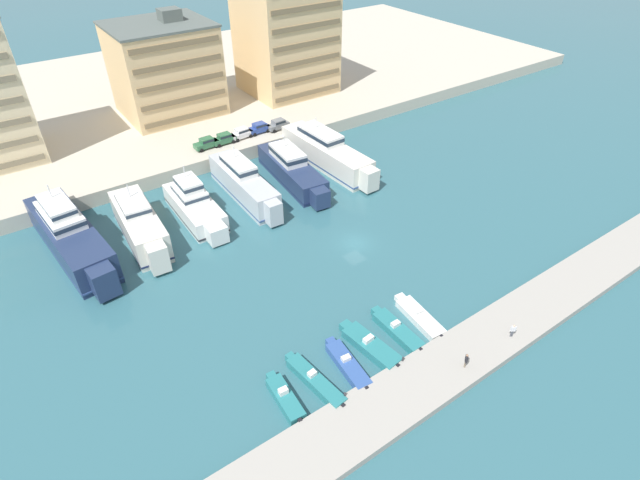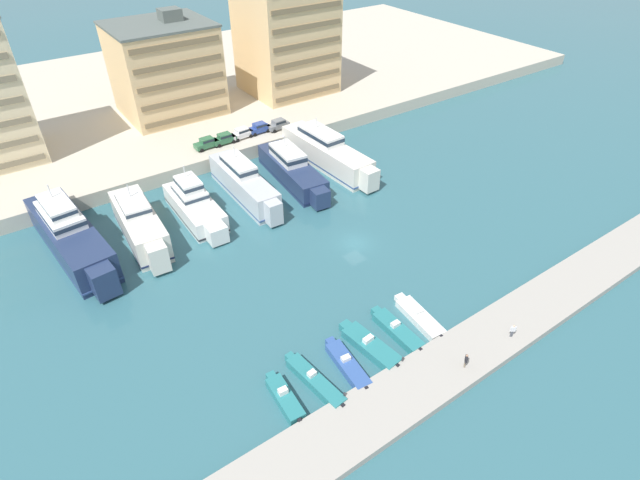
{
  "view_description": "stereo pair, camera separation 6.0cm",
  "coord_description": "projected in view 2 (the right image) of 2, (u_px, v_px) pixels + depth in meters",
  "views": [
    {
      "loc": [
        -34.36,
        -40.83,
        40.56
      ],
      "look_at": [
        -5.36,
        0.59,
        2.5
      ],
      "focal_mm": 28.0,
      "sensor_mm": 36.0,
      "label": 1
    },
    {
      "loc": [
        -34.31,
        -40.86,
        40.56
      ],
      "look_at": [
        -5.36,
        0.59,
        2.5
      ],
      "focal_mm": 28.0,
      "sensor_mm": 36.0,
      "label": 2
    }
  ],
  "objects": [
    {
      "name": "ground_plane",
      "position": [
        355.0,
        243.0,
        66.86
      ],
      "size": [
        400.0,
        400.0,
        0.0
      ],
      "primitive_type": "plane",
      "color": "#336670"
    },
    {
      "name": "quay_promenade",
      "position": [
        173.0,
        92.0,
        108.11
      ],
      "size": [
        180.0,
        70.0,
        2.35
      ],
      "primitive_type": "cube",
      "color": "beige",
      "rests_on": "ground"
    },
    {
      "name": "pier_dock",
      "position": [
        483.0,
        343.0,
        52.39
      ],
      "size": [
        120.0,
        6.12,
        0.86
      ],
      "primitive_type": "cube",
      "color": "#A8A399",
      "rests_on": "ground"
    },
    {
      "name": "yacht_navy_far_left",
      "position": [
        71.0,
        236.0,
        63.59
      ],
      "size": [
        6.95,
        23.17,
        8.96
      ],
      "color": "navy",
      "rests_on": "ground"
    },
    {
      "name": "yacht_ivory_left",
      "position": [
        140.0,
        225.0,
        66.1
      ],
      "size": [
        5.14,
        17.42,
        7.41
      ],
      "color": "silver",
      "rests_on": "ground"
    },
    {
      "name": "yacht_white_mid_left",
      "position": [
        195.0,
        205.0,
        70.74
      ],
      "size": [
        4.91,
        16.11,
        7.41
      ],
      "color": "white",
      "rests_on": "ground"
    },
    {
      "name": "yacht_silver_center_left",
      "position": [
        244.0,
        183.0,
        74.87
      ],
      "size": [
        4.21,
        19.35,
        7.41
      ],
      "color": "silver",
      "rests_on": "ground"
    },
    {
      "name": "yacht_navy_center",
      "position": [
        292.0,
        170.0,
        78.98
      ],
      "size": [
        6.06,
        19.65,
        6.74
      ],
      "color": "navy",
      "rests_on": "ground"
    },
    {
      "name": "yacht_ivory_center_right",
      "position": [
        327.0,
        152.0,
        82.93
      ],
      "size": [
        5.25,
        22.79,
        7.5
      ],
      "color": "silver",
      "rests_on": "ground"
    },
    {
      "name": "motorboat_teal_far_left",
      "position": [
        284.0,
        398.0,
        46.82
      ],
      "size": [
        1.97,
        6.29,
        1.61
      ],
      "color": "teal",
      "rests_on": "ground"
    },
    {
      "name": "motorboat_teal_left",
      "position": [
        315.0,
        381.0,
        48.38
      ],
      "size": [
        2.32,
        8.3,
        1.48
      ],
      "color": "teal",
      "rests_on": "ground"
    },
    {
      "name": "motorboat_blue_mid_left",
      "position": [
        347.0,
        364.0,
        50.04
      ],
      "size": [
        2.35,
        7.37,
        1.33
      ],
      "color": "#33569E",
      "rests_on": "ground"
    },
    {
      "name": "motorboat_teal_center_left",
      "position": [
        370.0,
        346.0,
        51.93
      ],
      "size": [
        2.91,
        8.1,
        1.53
      ],
      "color": "teal",
      "rests_on": "ground"
    },
    {
      "name": "motorboat_teal_center",
      "position": [
        397.0,
        330.0,
        53.71
      ],
      "size": [
        1.82,
        7.57,
        1.4
      ],
      "color": "teal",
      "rests_on": "ground"
    },
    {
      "name": "motorboat_white_center_right",
      "position": [
        419.0,
        317.0,
        55.38
      ],
      "size": [
        2.59,
        7.67,
        1.23
      ],
      "color": "white",
      "rests_on": "ground"
    },
    {
      "name": "car_green_far_left",
      "position": [
        207.0,
        143.0,
        83.61
      ],
      "size": [
        4.18,
        2.08,
        1.8
      ],
      "color": "#2D6642",
      "rests_on": "quay_promenade"
    },
    {
      "name": "car_green_left",
      "position": [
        224.0,
        138.0,
        84.97
      ],
      "size": [
        4.14,
        1.99,
        1.8
      ],
      "color": "#2D6642",
      "rests_on": "quay_promenade"
    },
    {
      "name": "car_white_mid_left",
      "position": [
        242.0,
        133.0,
        86.66
      ],
      "size": [
        4.24,
        2.22,
        1.8
      ],
      "color": "white",
      "rests_on": "quay_promenade"
    },
    {
      "name": "car_blue_center_left",
      "position": [
        259.0,
        128.0,
        88.43
      ],
      "size": [
        4.15,
        2.02,
        1.8
      ],
      "color": "#28428E",
      "rests_on": "quay_promenade"
    },
    {
      "name": "car_grey_center",
      "position": [
        278.0,
        124.0,
        89.6
      ],
      "size": [
        4.18,
        2.09,
        1.8
      ],
      "color": "slate",
      "rests_on": "quay_promenade"
    },
    {
      "name": "apartment_block_left",
      "position": [
        166.0,
        69.0,
        91.9
      ],
      "size": [
        17.54,
        15.52,
        18.22
      ],
      "color": "#E0BC84",
      "rests_on": "quay_promenade"
    },
    {
      "name": "apartment_block_mid_left",
      "position": [
        286.0,
        34.0,
        99.49
      ],
      "size": [
        16.86,
        15.76,
        24.59
      ],
      "color": "#E0BC84",
      "rests_on": "quay_promenade"
    },
    {
      "name": "pedestrian_near_edge",
      "position": [
        466.0,
        360.0,
        48.72
      ],
      "size": [
        0.54,
        0.49,
        1.76
      ],
      "color": "#7A6B56",
      "rests_on": "pier_dock"
    },
    {
      "name": "pedestrian_mid_deck",
      "position": [
        513.0,
        330.0,
        51.9
      ],
      "size": [
        0.57,
        0.44,
        1.71
      ],
      "color": "#4C515B",
      "rests_on": "pier_dock"
    },
    {
      "name": "bollard_west",
      "position": [
        344.0,
        394.0,
        46.37
      ],
      "size": [
        0.2,
        0.2,
        0.61
      ],
      "color": "#2D2D33",
      "rests_on": "pier_dock"
    },
    {
      "name": "bollard_west_mid",
      "position": [
        403.0,
        359.0,
        49.72
      ],
      "size": [
        0.2,
        0.2,
        0.61
      ],
      "color": "#2D2D33",
      "rests_on": "pier_dock"
    }
  ]
}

